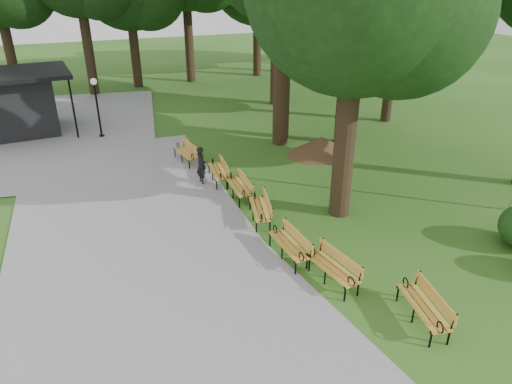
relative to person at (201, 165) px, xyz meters
name	(u,v)px	position (x,y,z in m)	size (l,w,h in m)	color
ground	(266,239)	(0.64, -4.87, -0.76)	(100.00, 100.00, 0.00)	#2A5B1A
path	(123,219)	(-3.36, -1.87, -0.73)	(12.00, 38.00, 0.06)	gray
person	(201,165)	(0.00, 0.00, 0.00)	(0.56, 0.37, 1.53)	black
kiosk	(12,103)	(-7.00, 9.68, 0.83)	(5.10, 4.43, 3.19)	black
lamp_post	(96,95)	(-3.09, 7.42, 1.39)	(0.32, 0.32, 2.97)	black
dirt_mound	(321,146)	(5.94, 0.97, -0.34)	(2.63, 2.63, 0.86)	#47301C
bench_0	(423,307)	(2.53, -9.81, -0.32)	(1.90, 0.64, 0.88)	gold
bench_1	(332,268)	(1.36, -7.61, -0.32)	(1.90, 0.64, 0.88)	gold
bench_2	(289,245)	(0.81, -6.12, -0.32)	(1.90, 0.64, 0.88)	gold
bench_3	(260,209)	(0.90, -3.72, -0.32)	(1.90, 0.64, 0.88)	gold
bench_4	(238,187)	(0.88, -1.79, -0.32)	(1.90, 0.64, 0.88)	gold
bench_5	(218,171)	(0.64, -0.08, -0.32)	(1.90, 0.64, 0.88)	gold
bench_6	(186,153)	(0.01, 2.37, -0.32)	(1.90, 0.64, 0.88)	gold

